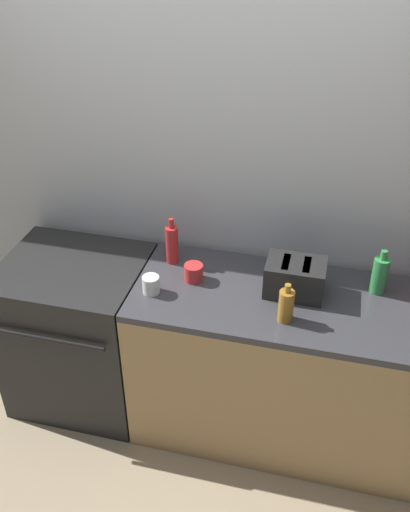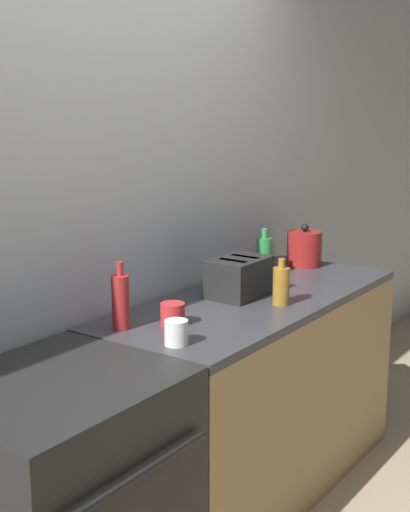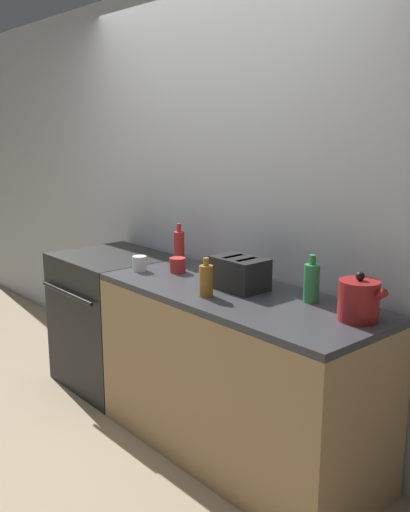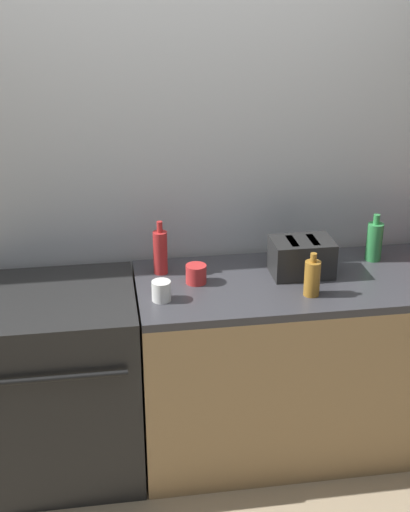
{
  "view_description": "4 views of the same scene",
  "coord_description": "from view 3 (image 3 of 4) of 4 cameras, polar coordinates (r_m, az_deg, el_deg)",
  "views": [
    {
      "loc": [
        0.64,
        -1.83,
        2.56
      ],
      "look_at": [
        0.09,
        0.4,
        1.01
      ],
      "focal_mm": 40.0,
      "sensor_mm": 36.0,
      "label": 1
    },
    {
      "loc": [
        -1.98,
        -1.22,
        1.71
      ],
      "look_at": [
        0.25,
        0.36,
        1.12
      ],
      "focal_mm": 50.0,
      "sensor_mm": 36.0,
      "label": 2
    },
    {
      "loc": [
        2.56,
        -1.62,
        1.7
      ],
      "look_at": [
        0.23,
        0.4,
        1.02
      ],
      "focal_mm": 40.0,
      "sensor_mm": 36.0,
      "label": 3
    },
    {
      "loc": [
        -0.36,
        -2.49,
        2.29
      ],
      "look_at": [
        0.08,
        0.37,
        1.02
      ],
      "focal_mm": 50.0,
      "sensor_mm": 36.0,
      "label": 4
    }
  ],
  "objects": [
    {
      "name": "bottle_red",
      "position": [
        3.47,
        -2.61,
        0.86
      ],
      "size": [
        0.07,
        0.07,
        0.25
      ],
      "color": "#B72828",
      "rests_on": "counter_block"
    },
    {
      "name": "cup_red",
      "position": [
        3.3,
        -2.76,
        -0.91
      ],
      "size": [
        0.09,
        0.09,
        0.08
      ],
      "color": "red",
      "rests_on": "counter_block"
    },
    {
      "name": "ground_plane",
      "position": [
        3.48,
        -7.86,
        -16.89
      ],
      "size": [
        12.0,
        12.0,
        0.0
      ],
      "primitive_type": "plane",
      "color": "tan"
    },
    {
      "name": "counter_block",
      "position": [
        3.05,
        3.1,
        -11.75
      ],
      "size": [
        1.6,
        0.64,
        0.89
      ],
      "color": "tan",
      "rests_on": "ground_plane"
    },
    {
      "name": "toaster",
      "position": [
        2.94,
        3.48,
        -1.74
      ],
      "size": [
        0.28,
        0.2,
        0.17
      ],
      "color": "black",
      "rests_on": "counter_block"
    },
    {
      "name": "kettle",
      "position": [
        2.55,
        15.15,
        -4.28
      ],
      "size": [
        0.22,
        0.18,
        0.22
      ],
      "color": "maroon",
      "rests_on": "counter_block"
    },
    {
      "name": "cup_white",
      "position": [
        3.35,
        -6.55,
        -0.75
      ],
      "size": [
        0.08,
        0.08,
        0.09
      ],
      "color": "white",
      "rests_on": "counter_block"
    },
    {
      "name": "wall_back",
      "position": [
        3.48,
        1.22,
        5.91
      ],
      "size": [
        8.0,
        0.05,
        2.6
      ],
      "color": "silver",
      "rests_on": "ground_plane"
    },
    {
      "name": "bottle_amber",
      "position": [
        2.81,
        0.11,
        -2.44
      ],
      "size": [
        0.07,
        0.07,
        0.2
      ],
      "color": "#9E6B23",
      "rests_on": "counter_block"
    },
    {
      "name": "bottle_green",
      "position": [
        2.76,
        10.61,
        -2.61
      ],
      "size": [
        0.08,
        0.08,
        0.23
      ],
      "color": "#338C47",
      "rests_on": "counter_block"
    },
    {
      "name": "stove",
      "position": [
        3.92,
        -9.03,
        -6.13
      ],
      "size": [
        0.73,
        0.67,
        0.89
      ],
      "color": "black",
      "rests_on": "ground_plane"
    }
  ]
}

